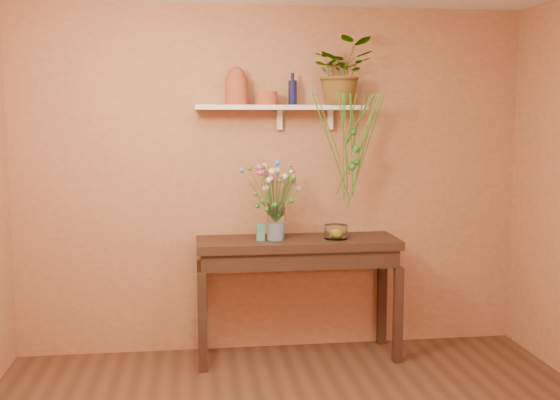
# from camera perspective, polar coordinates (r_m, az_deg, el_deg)

# --- Properties ---
(room) EXTENTS (4.04, 4.04, 2.70)m
(room) POSITION_cam_1_polar(r_m,az_deg,el_deg) (3.19, 3.59, -1.52)
(room) COLOR #57331E
(room) RESTS_ON ground
(sideboard) EXTENTS (1.53, 0.49, 0.93)m
(sideboard) POSITION_cam_1_polar(r_m,az_deg,el_deg) (5.00, 1.56, -4.92)
(sideboard) COLOR #3C2518
(sideboard) RESTS_ON ground
(wall_shelf) EXTENTS (1.30, 0.24, 0.19)m
(wall_shelf) POSITION_cam_1_polar(r_m,az_deg,el_deg) (5.02, 0.21, 8.01)
(wall_shelf) COLOR white
(wall_shelf) RESTS_ON room
(terracotta_jug) EXTENTS (0.22, 0.22, 0.28)m
(terracotta_jug) POSITION_cam_1_polar(r_m,az_deg,el_deg) (4.97, -3.84, 9.82)
(terracotta_jug) COLOR #A14526
(terracotta_jug) RESTS_ON wall_shelf
(terracotta_pot) EXTENTS (0.17, 0.17, 0.10)m
(terracotta_pot) POSITION_cam_1_polar(r_m,az_deg,el_deg) (4.99, -1.18, 8.85)
(terracotta_pot) COLOR #A14526
(terracotta_pot) RESTS_ON wall_shelf
(blue_bottle) EXTENTS (0.09, 0.09, 0.24)m
(blue_bottle) POSITION_cam_1_polar(r_m,az_deg,el_deg) (5.04, 1.10, 9.39)
(blue_bottle) COLOR #10143E
(blue_bottle) RESTS_ON wall_shelf
(spider_plant) EXTENTS (0.46, 0.40, 0.51)m
(spider_plant) POSITION_cam_1_polar(r_m,az_deg,el_deg) (5.09, 5.42, 11.07)
(spider_plant) COLOR #2A7F24
(spider_plant) RESTS_ON wall_shelf
(plant_fronds) EXTENTS (0.59, 0.37, 0.87)m
(plant_fronds) POSITION_cam_1_polar(r_m,az_deg,el_deg) (4.94, 6.41, 4.84)
(plant_fronds) COLOR #2A7F24
(plant_fronds) RESTS_ON wall_shelf
(glass_vase) EXTENTS (0.13, 0.13, 0.28)m
(glass_vase) POSITION_cam_1_polar(r_m,az_deg,el_deg) (4.90, -0.37, -2.15)
(glass_vase) COLOR white
(glass_vase) RESTS_ON sideboard
(bouquet) EXTENTS (0.46, 0.47, 0.47)m
(bouquet) POSITION_cam_1_polar(r_m,az_deg,el_deg) (4.86, -0.49, 1.51)
(bouquet) COLOR #386B28
(bouquet) RESTS_ON glass_vase
(glass_bowl) EXTENTS (0.18, 0.18, 0.11)m
(glass_bowl) POSITION_cam_1_polar(r_m,az_deg,el_deg) (4.98, 4.90, -2.83)
(glass_bowl) COLOR white
(glass_bowl) RESTS_ON sideboard
(lemon) EXTENTS (0.08, 0.08, 0.08)m
(lemon) POSITION_cam_1_polar(r_m,az_deg,el_deg) (4.97, 4.91, -2.90)
(lemon) COLOR gold
(lemon) RESTS_ON glass_bowl
(carton) EXTENTS (0.06, 0.05, 0.12)m
(carton) POSITION_cam_1_polar(r_m,az_deg,el_deg) (4.89, -1.71, -2.85)
(carton) COLOR teal
(carton) RESTS_ON sideboard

